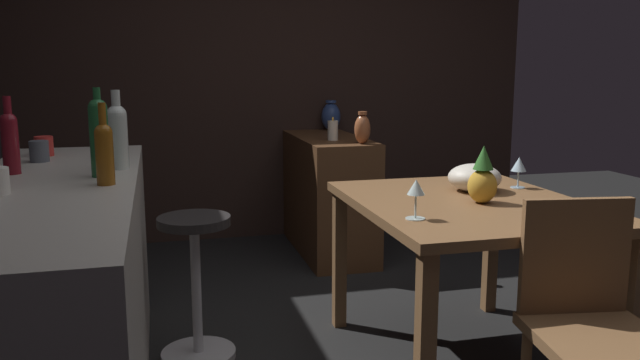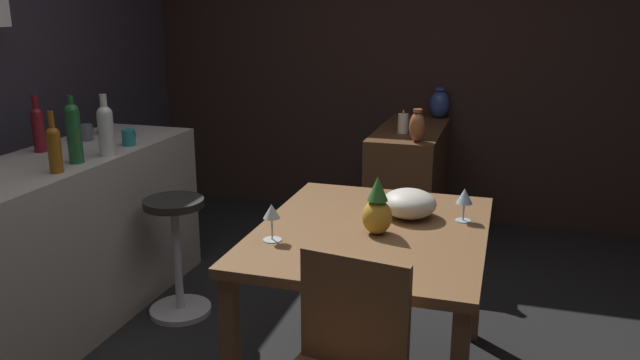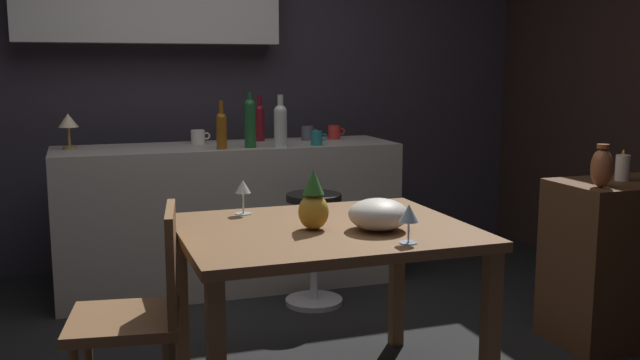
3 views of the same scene
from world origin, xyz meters
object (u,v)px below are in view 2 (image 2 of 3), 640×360
at_px(bar_stool, 177,254).
at_px(wine_glass_right, 464,197).
at_px(fruit_bowl, 409,203).
at_px(wine_bottle_amber, 54,147).
at_px(wine_glass_left, 272,214).
at_px(wine_bottle_ruby, 38,127).
at_px(dining_table, 372,248).
at_px(vase_copper, 417,126).
at_px(pineapple_centerpiece, 377,210).
at_px(cup_red, 105,126).
at_px(cup_slate, 86,132).
at_px(wine_bottle_clear, 106,128).
at_px(wine_bottle_green, 74,131).
at_px(sideboard_cabinet, 409,184).
at_px(vase_ceramic_blue, 440,104).
at_px(pillar_candle_tall, 403,123).
at_px(cup_teal, 129,137).

relative_size(bar_stool, wine_glass_right, 4.48).
distance_m(fruit_bowl, wine_bottle_amber, 1.63).
relative_size(wine_glass_left, wine_glass_right, 1.04).
bearing_deg(wine_bottle_ruby, wine_glass_right, -89.87).
bearing_deg(dining_table, vase_copper, 1.00).
height_order(pineapple_centerpiece, cup_red, cup_red).
xyz_separation_m(fruit_bowl, cup_slate, (0.32, 1.90, 0.14)).
bearing_deg(wine_bottle_clear, wine_bottle_green, 162.24).
xyz_separation_m(sideboard_cabinet, vase_ceramic_blue, (0.44, -0.14, 0.52)).
bearing_deg(wine_bottle_clear, cup_slate, 50.44).
height_order(cup_slate, vase_copper, vase_copper).
xyz_separation_m(wine_bottle_clear, pillar_candle_tall, (1.40, -1.28, -0.16)).
distance_m(cup_slate, vase_copper, 1.96).
bearing_deg(fruit_bowl, wine_bottle_amber, 101.13).
xyz_separation_m(dining_table, wine_bottle_clear, (0.23, 1.43, 0.39)).
relative_size(bar_stool, cup_red, 5.60).
xyz_separation_m(wine_glass_left, fruit_bowl, (0.44, -0.48, -0.05)).
xyz_separation_m(cup_red, cup_slate, (-0.19, -0.01, 0.00)).
height_order(pineapple_centerpiece, cup_teal, cup_teal).
bearing_deg(wine_glass_right, wine_glass_left, 122.78).
height_order(wine_bottle_clear, cup_red, wine_bottle_clear).
height_order(fruit_bowl, wine_bottle_amber, wine_bottle_amber).
bearing_deg(fruit_bowl, wine_glass_right, -85.87).
bearing_deg(cup_teal, cup_slate, 82.33).
relative_size(cup_slate, pillar_candle_tall, 0.74).
bearing_deg(pillar_candle_tall, wine_bottle_ruby, 130.59).
distance_m(wine_bottle_amber, cup_slate, 0.71).
distance_m(pineapple_centerpiece, fruit_bowl, 0.26).
bearing_deg(wine_glass_right, sideboard_cabinet, 16.49).
bearing_deg(dining_table, wine_glass_left, 125.79).
relative_size(wine_glass_right, fruit_bowl, 0.61).
xyz_separation_m(wine_bottle_ruby, vase_copper, (1.19, -1.80, -0.12)).
bearing_deg(wine_glass_left, wine_bottle_ruby, 72.89).
distance_m(wine_bottle_green, cup_slate, 0.55).
relative_size(wine_bottle_green, cup_teal, 3.12).
height_order(wine_bottle_green, pillar_candle_tall, wine_bottle_green).
xyz_separation_m(sideboard_cabinet, fruit_bowl, (-1.65, -0.25, 0.39)).
relative_size(dining_table, wine_bottle_ruby, 3.91).
xyz_separation_m(wine_glass_left, wine_bottle_green, (0.31, 1.14, 0.21)).
height_order(sideboard_cabinet, wine_glass_left, wine_glass_left).
bearing_deg(wine_bottle_amber, dining_table, -85.12).
distance_m(bar_stool, wine_glass_right, 1.59).
distance_m(wine_bottle_green, vase_ceramic_blue, 2.68).
bearing_deg(wine_bottle_ruby, vase_copper, -56.43).
bearing_deg(cup_slate, wine_glass_right, -98.17).
xyz_separation_m(wine_glass_right, wine_bottle_amber, (-0.33, 1.82, 0.17)).
height_order(wine_glass_left, pillar_candle_tall, pillar_candle_tall).
bearing_deg(cup_slate, bar_stool, -105.03).
height_order(wine_bottle_green, cup_teal, wine_bottle_green).
bearing_deg(pineapple_centerpiece, sideboard_cabinet, 4.71).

